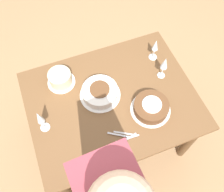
# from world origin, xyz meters

# --- Properties ---
(ground_plane) EXTENTS (12.00, 12.00, 0.00)m
(ground_plane) POSITION_xyz_m (0.00, 0.00, 0.00)
(ground_plane) COLOR #A87F56
(dining_table) EXTENTS (1.24, 0.97, 0.73)m
(dining_table) POSITION_xyz_m (0.00, 0.00, 0.62)
(dining_table) COLOR brown
(dining_table) RESTS_ON ground_plane
(cake_center_white) EXTENTS (0.30, 0.30, 0.09)m
(cake_center_white) POSITION_xyz_m (-0.07, 0.07, 0.77)
(cake_center_white) COLOR white
(cake_center_white) RESTS_ON dining_table
(cake_front_chocolate) EXTENTS (0.29, 0.29, 0.09)m
(cake_front_chocolate) POSITION_xyz_m (0.23, -0.18, 0.77)
(cake_front_chocolate) COLOR white
(cake_front_chocolate) RESTS_ON dining_table
(cake_back_decorated) EXTENTS (0.21, 0.21, 0.11)m
(cake_back_decorated) POSITION_xyz_m (-0.31, 0.28, 0.79)
(cake_back_decorated) COLOR white
(cake_back_decorated) RESTS_ON dining_table
(wine_glass_near) EXTENTS (0.07, 0.07, 0.20)m
(wine_glass_near) POSITION_xyz_m (0.45, 0.24, 0.87)
(wine_glass_near) COLOR silver
(wine_glass_near) RESTS_ON dining_table
(wine_glass_far) EXTENTS (0.06, 0.06, 0.21)m
(wine_glass_far) POSITION_xyz_m (0.43, 0.06, 0.88)
(wine_glass_far) COLOR silver
(wine_glass_far) RESTS_ON dining_table
(wine_glass_extra) EXTENTS (0.07, 0.07, 0.23)m
(wine_glass_extra) POSITION_xyz_m (-0.51, -0.04, 0.89)
(wine_glass_extra) COLOR silver
(wine_glass_extra) RESTS_ON dining_table
(fork_pile) EXTENTS (0.20, 0.12, 0.01)m
(fork_pile) POSITION_xyz_m (-0.02, -0.30, 0.74)
(fork_pile) COLOR silver
(fork_pile) RESTS_ON dining_table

